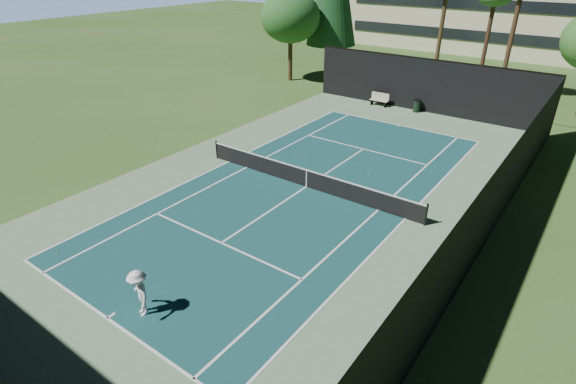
# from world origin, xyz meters

# --- Properties ---
(ground) EXTENTS (160.00, 160.00, 0.00)m
(ground) POSITION_xyz_m (0.00, 0.00, 0.00)
(ground) COLOR #345921
(ground) RESTS_ON ground
(apron_slab) EXTENTS (18.00, 32.00, 0.01)m
(apron_slab) POSITION_xyz_m (0.00, 0.00, 0.01)
(apron_slab) COLOR #688D62
(apron_slab) RESTS_ON ground
(court_surface) EXTENTS (10.97, 23.77, 0.01)m
(court_surface) POSITION_xyz_m (0.00, 0.00, 0.01)
(court_surface) COLOR #164748
(court_surface) RESTS_ON ground
(court_lines) EXTENTS (11.07, 23.87, 0.01)m
(court_lines) POSITION_xyz_m (0.00, 0.00, 0.02)
(court_lines) COLOR white
(court_lines) RESTS_ON ground
(tennis_net) EXTENTS (12.90, 0.10, 1.10)m
(tennis_net) POSITION_xyz_m (0.00, 0.00, 0.56)
(tennis_net) COLOR black
(tennis_net) RESTS_ON ground
(fence) EXTENTS (18.04, 32.05, 4.03)m
(fence) POSITION_xyz_m (0.00, 0.06, 2.01)
(fence) COLOR black
(fence) RESTS_ON ground
(player) EXTENTS (1.30, 1.06, 1.75)m
(player) POSITION_xyz_m (0.76, -11.01, 0.88)
(player) COLOR white
(player) RESTS_ON ground
(tennis_ball_a) EXTENTS (0.07, 0.07, 0.07)m
(tennis_ball_a) POSITION_xyz_m (-4.87, -10.85, 0.03)
(tennis_ball_a) COLOR gold
(tennis_ball_a) RESTS_ON ground
(tennis_ball_b) EXTENTS (0.07, 0.07, 0.07)m
(tennis_ball_b) POSITION_xyz_m (-1.42, 1.44, 0.03)
(tennis_ball_b) COLOR #E3EF36
(tennis_ball_b) RESTS_ON ground
(tennis_ball_c) EXTENTS (0.06, 0.06, 0.06)m
(tennis_ball_c) POSITION_xyz_m (2.00, 3.16, 0.03)
(tennis_ball_c) COLOR #BFD12F
(tennis_ball_c) RESTS_ON ground
(tennis_ball_d) EXTENTS (0.06, 0.06, 0.06)m
(tennis_ball_d) POSITION_xyz_m (-2.72, 3.28, 0.03)
(tennis_ball_d) COLOR #D5EC35
(tennis_ball_d) RESTS_ON ground
(park_bench) EXTENTS (1.50, 0.45, 1.02)m
(park_bench) POSITION_xyz_m (-3.31, 15.42, 0.55)
(park_bench) COLOR #BFB79E
(park_bench) RESTS_ON ground
(trash_bin) EXTENTS (0.56, 0.56, 0.95)m
(trash_bin) POSITION_xyz_m (-0.24, 15.60, 0.48)
(trash_bin) COLOR black
(trash_bin) RESTS_ON ground
(palm_b) EXTENTS (2.80, 2.80, 8.42)m
(palm_b) POSITION_xyz_m (1.50, 26.00, 7.36)
(palm_b) COLOR #472B1E
(palm_b) RESTS_ON ground
(decid_tree_c) EXTENTS (5.44, 5.44, 8.09)m
(decid_tree_c) POSITION_xyz_m (-14.00, 18.00, 5.76)
(decid_tree_c) COLOR #4A371F
(decid_tree_c) RESTS_ON ground
(campus_building) EXTENTS (40.50, 12.50, 8.30)m
(campus_building) POSITION_xyz_m (0.00, 45.98, 4.21)
(campus_building) COLOR beige
(campus_building) RESTS_ON ground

